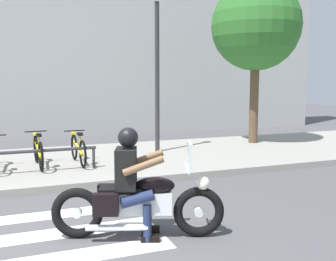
{
  "coord_description": "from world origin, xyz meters",
  "views": [
    {
      "loc": [
        -0.37,
        -4.47,
        2.04
      ],
      "look_at": [
        2.37,
        2.66,
        1.08
      ],
      "focal_mm": 42.11,
      "sensor_mm": 36.0,
      "label": 1
    }
  ],
  "objects_px": {
    "motorcycle": "(139,203)",
    "bike_rack": "(17,154)",
    "tree_near_rack": "(256,26)",
    "rider": "(133,175)",
    "street_lamp": "(157,58)",
    "bicycle_3": "(78,149)",
    "bicycle_2": "(38,151)"
  },
  "relations": [
    {
      "from": "motorcycle",
      "to": "bicycle_2",
      "type": "height_order",
      "value": "motorcycle"
    },
    {
      "from": "motorcycle",
      "to": "rider",
      "type": "height_order",
      "value": "rider"
    },
    {
      "from": "bike_rack",
      "to": "bicycle_2",
      "type": "bearing_deg",
      "value": 51.88
    },
    {
      "from": "bicycle_2",
      "to": "bike_rack",
      "type": "height_order",
      "value": "bicycle_2"
    },
    {
      "from": "rider",
      "to": "street_lamp",
      "type": "height_order",
      "value": "street_lamp"
    },
    {
      "from": "motorcycle",
      "to": "street_lamp",
      "type": "xyz_separation_m",
      "value": [
        2.06,
        5.09,
        2.15
      ]
    },
    {
      "from": "motorcycle",
      "to": "bicycle_3",
      "type": "xyz_separation_m",
      "value": [
        -0.16,
        4.25,
        0.02
      ]
    },
    {
      "from": "rider",
      "to": "tree_near_rack",
      "type": "bearing_deg",
      "value": 45.33
    },
    {
      "from": "motorcycle",
      "to": "tree_near_rack",
      "type": "height_order",
      "value": "tree_near_rack"
    },
    {
      "from": "motorcycle",
      "to": "tree_near_rack",
      "type": "relative_size",
      "value": 0.43
    },
    {
      "from": "rider",
      "to": "bicycle_2",
      "type": "xyz_separation_m",
      "value": [
        -0.96,
        4.22,
        -0.34
      ]
    },
    {
      "from": "rider",
      "to": "street_lamp",
      "type": "distance_m",
      "value": 5.77
    },
    {
      "from": "bicycle_2",
      "to": "tree_near_rack",
      "type": "xyz_separation_m",
      "value": [
        6.36,
        1.24,
        3.15
      ]
    },
    {
      "from": "motorcycle",
      "to": "bike_rack",
      "type": "bearing_deg",
      "value": 111.61
    },
    {
      "from": "rider",
      "to": "bicycle_3",
      "type": "xyz_separation_m",
      "value": [
        -0.09,
        4.22,
        -0.35
      ]
    },
    {
      "from": "motorcycle",
      "to": "street_lamp",
      "type": "relative_size",
      "value": 0.5
    },
    {
      "from": "bicycle_3",
      "to": "bicycle_2",
      "type": "bearing_deg",
      "value": -179.98
    },
    {
      "from": "bike_rack",
      "to": "tree_near_rack",
      "type": "height_order",
      "value": "tree_near_rack"
    },
    {
      "from": "bicycle_2",
      "to": "street_lamp",
      "type": "height_order",
      "value": "street_lamp"
    },
    {
      "from": "bike_rack",
      "to": "tree_near_rack",
      "type": "relative_size",
      "value": 0.64
    },
    {
      "from": "motorcycle",
      "to": "bike_rack",
      "type": "distance_m",
      "value": 3.98
    },
    {
      "from": "bicycle_2",
      "to": "bicycle_3",
      "type": "relative_size",
      "value": 1.04
    },
    {
      "from": "tree_near_rack",
      "to": "bike_rack",
      "type": "bearing_deg",
      "value": -165.22
    },
    {
      "from": "rider",
      "to": "street_lamp",
      "type": "relative_size",
      "value": 0.34
    },
    {
      "from": "bicycle_2",
      "to": "bicycle_3",
      "type": "height_order",
      "value": "bicycle_2"
    },
    {
      "from": "tree_near_rack",
      "to": "bicycle_3",
      "type": "bearing_deg",
      "value": -167.29
    },
    {
      "from": "street_lamp",
      "to": "bicycle_3",
      "type": "bearing_deg",
      "value": -159.33
    },
    {
      "from": "motorcycle",
      "to": "rider",
      "type": "xyz_separation_m",
      "value": [
        -0.07,
        0.03,
        0.37
      ]
    },
    {
      "from": "motorcycle",
      "to": "street_lamp",
      "type": "distance_m",
      "value": 5.9
    },
    {
      "from": "motorcycle",
      "to": "bicycle_2",
      "type": "bearing_deg",
      "value": 103.62
    },
    {
      "from": "rider",
      "to": "bicycle_3",
      "type": "bearing_deg",
      "value": 91.21
    },
    {
      "from": "bicycle_3",
      "to": "bike_rack",
      "type": "xyz_separation_m",
      "value": [
        -1.31,
        -0.55,
        0.07
      ]
    }
  ]
}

